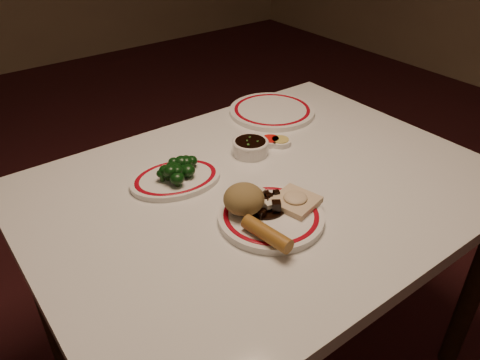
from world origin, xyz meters
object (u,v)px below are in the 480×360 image
broccoli_pile (177,169)px  stirfry_heap (264,204)px  main_plate (271,217)px  rice_mound (244,199)px  spring_roll (267,234)px  dining_table (263,212)px  soy_bowl (250,147)px  fried_wonton (295,200)px  broccoli_plate (176,179)px

broccoli_pile → stirfry_heap: bearing=-69.3°
main_plate → rice_mound: rice_mound is taller
spring_roll → rice_mound: bearing=70.3°
dining_table → soy_bowl: soy_bowl is taller
dining_table → rice_mound: rice_mound is taller
rice_mound → fried_wonton: bearing=-24.3°
main_plate → stirfry_heap: stirfry_heap is taller
broccoli_pile → soy_bowl: broccoli_pile is taller
rice_mound → fried_wonton: 0.13m
spring_roll → fried_wonton: size_ratio=1.04×
dining_table → rice_mound: bearing=-148.1°
spring_roll → broccoli_pile: (-0.02, 0.34, 0.00)m
spring_roll → broccoli_plate: 0.34m
stirfry_heap → rice_mound: bearing=160.3°
rice_mound → soy_bowl: rice_mound is taller
spring_roll → broccoli_pile: 0.34m
stirfry_heap → fried_wonton: bearing=-27.3°
rice_mound → broccoli_plate: rice_mound is taller
fried_wonton → broccoli_pile: size_ratio=0.93×
main_plate → broccoli_plate: (-0.09, 0.28, -0.00)m
main_plate → broccoli_pile: broccoli_pile is taller
spring_roll → stirfry_heap: (0.07, 0.09, -0.01)m
soy_bowl → dining_table: bearing=-115.1°
broccoli_plate → stirfry_heap: bearing=-68.3°
main_plate → broccoli_plate: 0.29m
fried_wonton → broccoli_pile: broccoli_pile is taller
dining_table → broccoli_plate: size_ratio=4.46×
stirfry_heap → main_plate: bearing=-97.9°
dining_table → rice_mound: (-0.13, -0.08, 0.14)m
soy_bowl → fried_wonton: bearing=-106.4°
main_plate → broccoli_pile: 0.29m
spring_roll → stirfry_heap: 0.12m
spring_roll → soy_bowl: spring_roll is taller
main_plate → fried_wonton: 0.07m
spring_roll → fried_wonton: (0.14, 0.06, -0.01)m
stirfry_heap → broccoli_pile: 0.26m
soy_bowl → broccoli_pile: bearing=179.8°
dining_table → fried_wonton: size_ratio=10.10×
spring_roll → broccoli_pile: broccoli_pile is taller
fried_wonton → main_plate: bearing=176.6°
broccoli_pile → fried_wonton: bearing=-60.2°
dining_table → stirfry_heap: stirfry_heap is taller
rice_mound → main_plate: bearing=-47.7°
fried_wonton → rice_mound: bearing=155.7°
broccoli_pile → soy_bowl: 0.24m
main_plate → soy_bowl: bearing=60.7°
dining_table → soy_bowl: (0.07, 0.15, 0.11)m
stirfry_heap → soy_bowl: (0.15, 0.24, -0.01)m
dining_table → soy_bowl: size_ratio=11.65×
stirfry_heap → broccoli_plate: size_ratio=0.41×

